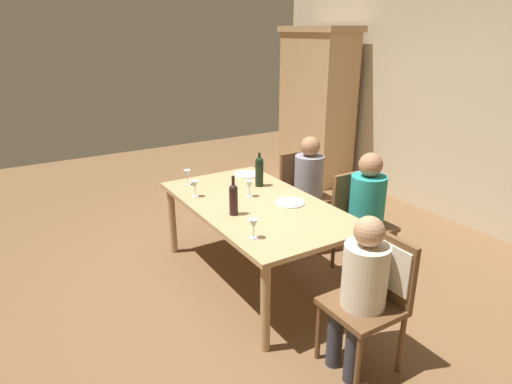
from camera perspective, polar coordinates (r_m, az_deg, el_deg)
The scene contains 19 objects.
ground_plane at distance 4.15m, azimuth 0.00°, elevation -10.90°, with size 10.00×10.00×0.00m, color brown.
rear_room_partition at distance 5.54m, azimuth 25.22°, elevation 10.14°, with size 6.40×0.12×2.70m, color beige.
armoire_cabinet at distance 6.61m, azimuth 7.79°, elevation 10.99°, with size 1.18×0.62×2.18m.
dining_table at distance 3.84m, azimuth 0.00°, elevation -2.44°, with size 1.87×1.04×0.74m.
chair_right_end at distance 3.04m, azimuth 15.38°, elevation -11.25°, with size 0.44×0.46×0.92m.
chair_far_right at distance 4.17m, azimuth 13.09°, elevation -3.00°, with size 0.44×0.44×0.92m.
chair_far_left at distance 4.76m, azimuth 6.10°, elevation 0.37°, with size 0.44×0.44×0.92m.
person_woman_host at distance 2.92m, azimuth 13.39°, elevation -11.47°, with size 0.29×0.33×1.09m.
person_man_bearded at distance 4.05m, azimuth 14.33°, elevation -1.85°, with size 0.36×0.31×1.15m.
person_man_guest at distance 4.64m, azimuth 6.99°, elevation 1.33°, with size 0.35×0.30×1.12m.
wine_bottle_tall_green at distance 4.18m, azimuth 0.43°, elevation 2.76°, with size 0.08×0.08×0.33m.
wine_bottle_dark_red at distance 3.54m, azimuth -2.91°, elevation -0.81°, with size 0.07×0.07×0.33m.
wine_glass_near_left at distance 3.92m, azimuth -0.86°, elevation 0.87°, with size 0.07×0.07×0.15m.
wine_glass_centre at distance 4.28m, azimuth -8.83°, elevation 2.28°, with size 0.07×0.07×0.15m.
wine_glass_near_right at distance 3.15m, azimuth -0.31°, elevation -4.20°, with size 0.07×0.07×0.15m.
wine_glass_far at distance 3.96m, azimuth -7.89°, elevation 0.85°, with size 0.07×0.07×0.15m.
dinner_plate_host at distance 4.54m, azimuth -1.16°, elevation 2.29°, with size 0.26×0.26×0.01m, color white.
dinner_plate_guest_left at distance 3.81m, azimuth 4.38°, elevation -1.39°, with size 0.25×0.25×0.01m, color white.
handbag at distance 4.62m, azimuth 9.20°, elevation -6.17°, with size 0.28×0.12×0.22m, color brown.
Camera 1 is at (3.03, -1.85, 2.15)m, focal length 31.09 mm.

